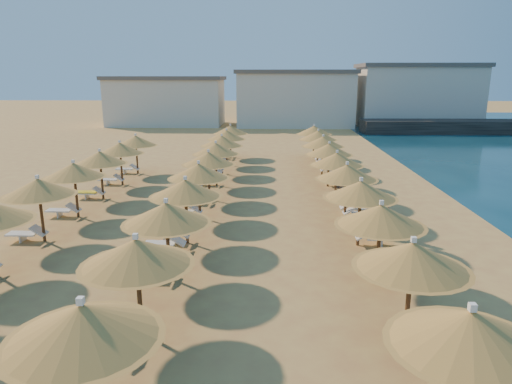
{
  "coord_description": "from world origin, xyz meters",
  "views": [
    {
      "loc": [
        -0.01,
        -16.5,
        6.53
      ],
      "look_at": [
        -0.7,
        4.0,
        1.3
      ],
      "focal_mm": 32.0,
      "sensor_mm": 36.0,
      "label": 1
    }
  ],
  "objects_px": {
    "beachgoer_b": "(382,216)",
    "parasol_row_east": "(353,181)",
    "jetty": "(490,127)",
    "parasol_row_west": "(193,180)",
    "beachgoer_c": "(340,173)"
  },
  "relations": [
    {
      "from": "jetty",
      "to": "parasol_row_east",
      "type": "relative_size",
      "value": 0.76
    },
    {
      "from": "beachgoer_b",
      "to": "parasol_row_west",
      "type": "bearing_deg",
      "value": -125.7
    },
    {
      "from": "parasol_row_west",
      "to": "parasol_row_east",
      "type": "bearing_deg",
      "value": 0.0
    },
    {
      "from": "parasol_row_west",
      "to": "beachgoer_c",
      "type": "distance_m",
      "value": 11.06
    },
    {
      "from": "jetty",
      "to": "beachgoer_c",
      "type": "height_order",
      "value": "beachgoer_c"
    },
    {
      "from": "beachgoer_b",
      "to": "beachgoer_c",
      "type": "height_order",
      "value": "beachgoer_c"
    },
    {
      "from": "parasol_row_west",
      "to": "beachgoer_b",
      "type": "relative_size",
      "value": 22.43
    },
    {
      "from": "jetty",
      "to": "beachgoer_c",
      "type": "relative_size",
      "value": 16.62
    },
    {
      "from": "parasol_row_west",
      "to": "beachgoer_c",
      "type": "bearing_deg",
      "value": 46.97
    },
    {
      "from": "parasol_row_east",
      "to": "beachgoer_c",
      "type": "bearing_deg",
      "value": 85.11
    },
    {
      "from": "beachgoer_b",
      "to": "parasol_row_east",
      "type": "bearing_deg",
      "value": -147.48
    },
    {
      "from": "parasol_row_east",
      "to": "jetty",
      "type": "bearing_deg",
      "value": 58.14
    },
    {
      "from": "parasol_row_east",
      "to": "parasol_row_west",
      "type": "height_order",
      "value": "same"
    },
    {
      "from": "parasol_row_west",
      "to": "beachgoer_c",
      "type": "xyz_separation_m",
      "value": [
        7.49,
        8.02,
        -1.33
      ]
    },
    {
      "from": "jetty",
      "to": "beachgoer_b",
      "type": "relative_size",
      "value": 17.02
    }
  ]
}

